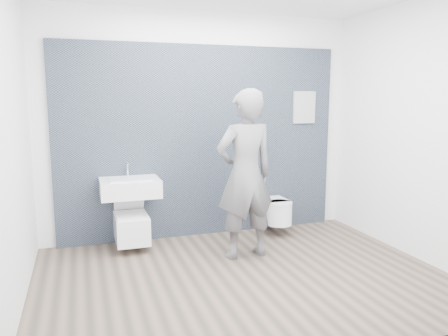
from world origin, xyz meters
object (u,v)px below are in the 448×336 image
object	(u,v)px
washbasin	(130,187)
toilet_rounded	(276,211)
toilet_square	(131,226)
visitor	(245,175)

from	to	relation	value
washbasin	toilet_rounded	bearing A→B (deg)	-0.69
washbasin	toilet_square	xyz separation A→B (m)	(-0.00, -0.01, -0.46)
visitor	washbasin	bearing A→B (deg)	-35.63
washbasin	visitor	bearing A→B (deg)	-29.78
washbasin	toilet_rounded	distance (m)	1.90
toilet_rounded	visitor	world-z (taller)	visitor
washbasin	toilet_square	distance (m)	0.46
toilet_square	washbasin	bearing A→B (deg)	90.00
toilet_square	visitor	world-z (taller)	visitor
washbasin	visitor	size ratio (longest dim) A/B	0.36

